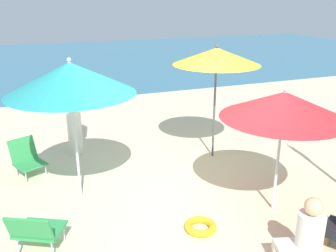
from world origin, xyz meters
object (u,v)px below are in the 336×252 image
(beach_chair_b, at_px, (36,230))
(person_c, at_px, (73,111))
(person_a, at_px, (305,234))
(umbrella_yellow, at_px, (217,56))
(beach_chair_c, at_px, (27,157))
(umbrella_teal, at_px, (70,78))
(umbrella_red, at_px, (284,105))
(swim_ring, at_px, (200,226))

(beach_chair_b, xyz_separation_m, person_c, (0.86, 2.89, 0.54))
(person_a, bearing_deg, beach_chair_b, -8.28)
(umbrella_yellow, height_order, beach_chair_b, umbrella_yellow)
(beach_chair_c, xyz_separation_m, person_c, (0.90, 0.60, 0.57))
(umbrella_teal, bearing_deg, umbrella_red, -27.93)
(umbrella_teal, relative_size, beach_chair_c, 3.23)
(person_a, bearing_deg, beach_chair_c, -35.04)
(umbrella_yellow, distance_m, swim_ring, 3.08)
(umbrella_red, bearing_deg, person_c, 127.44)
(umbrella_teal, height_order, umbrella_yellow, umbrella_teal)
(umbrella_teal, distance_m, beach_chair_c, 2.04)
(person_c, bearing_deg, beach_chair_c, -88.42)
(umbrella_teal, xyz_separation_m, person_c, (0.18, 1.73, -0.97))
(beach_chair_b, bearing_deg, umbrella_teal, -1.48)
(beach_chair_b, bearing_deg, swim_ring, -69.11)
(umbrella_red, xyz_separation_m, beach_chair_b, (-3.21, 0.19, -1.22))
(beach_chair_b, xyz_separation_m, beach_chair_c, (-0.05, 2.29, -0.03))
(beach_chair_b, relative_size, person_a, 0.82)
(umbrella_red, xyz_separation_m, person_c, (-2.36, 3.08, -0.68))
(beach_chair_c, bearing_deg, umbrella_red, 28.03)
(person_a, relative_size, swim_ring, 2.05)
(beach_chair_c, bearing_deg, umbrella_teal, 7.70)
(umbrella_red, relative_size, swim_ring, 4.27)
(umbrella_red, height_order, beach_chair_b, umbrella_red)
(umbrella_red, bearing_deg, beach_chair_b, 176.66)
(umbrella_teal, height_order, umbrella_red, umbrella_teal)
(beach_chair_c, distance_m, person_c, 1.22)
(umbrella_yellow, distance_m, beach_chair_b, 4.08)
(swim_ring, bearing_deg, person_c, 109.98)
(umbrella_teal, height_order, person_a, umbrella_teal)
(beach_chair_b, bearing_deg, umbrella_red, -64.72)
(umbrella_red, height_order, beach_chair_c, umbrella_red)
(umbrella_red, bearing_deg, beach_chair_c, 142.74)
(umbrella_yellow, xyz_separation_m, beach_chair_c, (-3.34, 0.48, -1.61))
(umbrella_teal, relative_size, umbrella_yellow, 1.00)
(umbrella_yellow, height_order, swim_ring, umbrella_yellow)
(person_c, bearing_deg, umbrella_red, 5.54)
(swim_ring, bearing_deg, umbrella_red, 4.01)
(umbrella_red, distance_m, person_a, 1.65)
(umbrella_yellow, distance_m, person_c, 2.86)
(umbrella_yellow, xyz_separation_m, person_a, (-0.51, -3.11, -1.50))
(umbrella_teal, xyz_separation_m, umbrella_red, (2.54, -1.35, -0.29))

